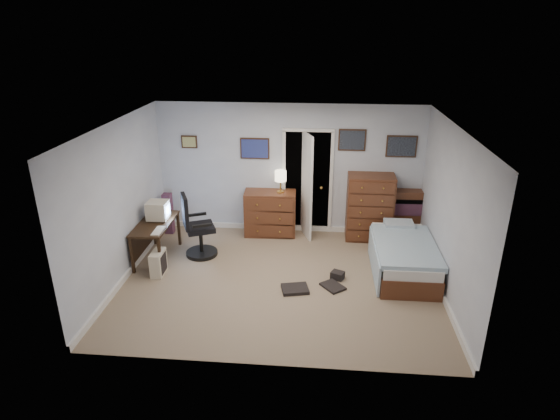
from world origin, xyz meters
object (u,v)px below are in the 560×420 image
at_px(computer_desk, 151,231).
at_px(tall_dresser, 370,207).
at_px(bed, 403,256).
at_px(low_dresser, 270,213).
at_px(office_chair, 197,232).

bearing_deg(computer_desk, tall_dresser, 16.40).
distance_m(tall_dresser, bed, 1.39).
bearing_deg(low_dresser, office_chair, -141.87).
relative_size(computer_desk, bed, 0.64).
height_order(computer_desk, tall_dresser, tall_dresser).
bearing_deg(computer_desk, office_chair, 11.62).
bearing_deg(office_chair, low_dresser, 17.47).
distance_m(computer_desk, office_chair, 0.78).
xyz_separation_m(computer_desk, tall_dresser, (3.81, 1.17, 0.11)).
relative_size(low_dresser, tall_dresser, 0.78).
height_order(tall_dresser, bed, tall_dresser).
xyz_separation_m(low_dresser, tall_dresser, (1.88, -0.02, 0.19)).
relative_size(office_chair, bed, 0.63).
bearing_deg(tall_dresser, bed, -70.34).
bearing_deg(low_dresser, tall_dresser, -3.68).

